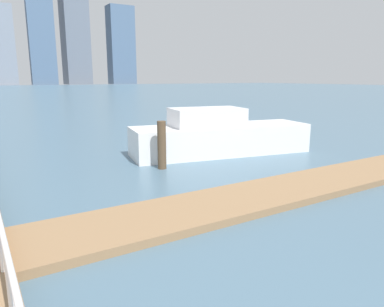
# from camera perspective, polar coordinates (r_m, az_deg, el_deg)

# --- Properties ---
(ground_plane) EXTENTS (300.00, 300.00, 0.00)m
(ground_plane) POSITION_cam_1_polar(r_m,az_deg,el_deg) (18.58, -20.95, 1.49)
(ground_plane) COLOR slate
(floating_dock) EXTENTS (15.23, 2.00, 0.18)m
(floating_dock) POSITION_cam_1_polar(r_m,az_deg,el_deg) (10.44, 15.59, -5.37)
(floating_dock) COLOR #93704C
(floating_dock) RESTS_ON ground_plane
(dock_piling_1) EXTENTS (0.30, 0.30, 1.67)m
(dock_piling_1) POSITION_cam_1_polar(r_m,az_deg,el_deg) (12.44, -4.82, 1.33)
(dock_piling_1) COLOR brown
(dock_piling_1) RESTS_ON ground_plane
(moored_boat_0) EXTENTS (7.67, 3.42, 1.92)m
(moored_boat_0) POSITION_cam_1_polar(r_m,az_deg,el_deg) (14.94, 4.26, 2.79)
(moored_boat_0) COLOR white
(moored_boat_0) RESTS_ON ground_plane
(skyline_tower_4) EXTENTS (11.03, 6.76, 59.21)m
(skyline_tower_4) POSITION_cam_1_polar(r_m,az_deg,el_deg) (178.27, -23.06, 19.60)
(skyline_tower_4) COLOR slate
(skyline_tower_4) RESTS_ON ground_plane
(skyline_tower_6) EXTENTS (12.34, 8.33, 37.51)m
(skyline_tower_6) POSITION_cam_1_polar(r_m,az_deg,el_deg) (190.59, -11.20, 16.45)
(skyline_tower_6) COLOR slate
(skyline_tower_6) RESTS_ON ground_plane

